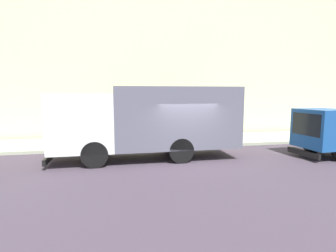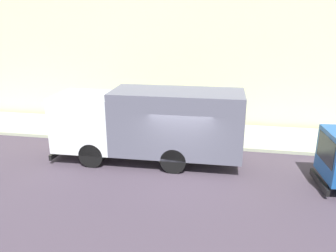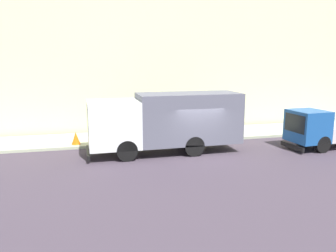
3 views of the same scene
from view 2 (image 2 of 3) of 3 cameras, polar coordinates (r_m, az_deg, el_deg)
The scene contains 6 objects.
ground at distance 13.76m, azimuth 2.03°, elevation -8.26°, with size 80.00×80.00×0.00m, color #413743.
sidewalk at distance 18.19m, azimuth 4.26°, elevation -1.31°, with size 3.73×30.00×0.16m, color #A9B194.
building_facade at distance 19.53m, azimuth 5.42°, elevation 15.97°, with size 0.50×30.00×10.82m, color beige.
large_utility_truck at distance 14.40m, azimuth -3.29°, elevation 0.62°, with size 2.47×8.23×3.21m.
pedestrian_walking at distance 19.21m, azimuth -5.53°, elevation 2.67°, with size 0.48×0.48×1.64m.
traffic_cone_orange at distance 18.59m, azimuth -15.96°, elevation -0.12°, with size 0.50×0.50×0.72m, color orange.
Camera 2 is at (-12.21, -1.73, 6.10)m, focal length 35.67 mm.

